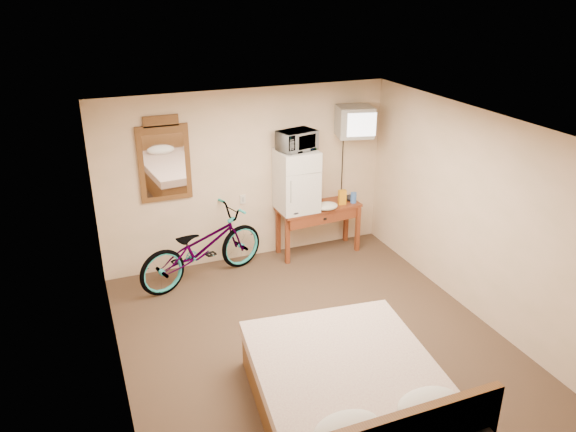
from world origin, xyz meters
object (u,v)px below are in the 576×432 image
Objects in this scene: wall_mirror at (164,160)px; bicycle at (202,247)px; microwave at (297,140)px; crt_television at (355,122)px; mini_fridge at (297,180)px; bed at (354,398)px; blue_cup at (353,198)px; desk at (319,215)px.

bicycle is (0.34, -0.43, -1.14)m from wall_mirror.
crt_television reaches higher than microwave.
wall_mirror reaches higher than mini_fridge.
wall_mirror is 0.49× the size of bed.
bed is at bearing -117.45° from blue_cup.
blue_cup reaches higher than desk.
bicycle reaches higher than desk.
wall_mirror is (-2.69, 0.25, -0.34)m from crt_television.
wall_mirror reaches higher than crt_television.
microwave is at bearing 175.75° from desk.
bed is at bearing -103.78° from mini_fridge.
wall_mirror reaches higher than bicycle.
microwave is at bearing 179.46° from crt_television.
desk is 0.68× the size of bicycle.
bicycle is 0.79× the size of bed.
blue_cup is (0.90, -0.07, -0.37)m from mini_fridge.
crt_television is at bearing -0.53° from mini_fridge.
crt_television is 2.78m from bicycle.
mini_fridge is 0.97m from blue_cup.
bicycle is (-2.35, -0.18, -1.48)m from crt_television.
bicycle is 3.27m from bed.
mini_fridge is at bearing 175.78° from blue_cup.
microwave reaches higher than bed.
wall_mirror is at bearing 174.65° from crt_television.
blue_cup is 0.14× the size of wall_mirror.
crt_television is (0.89, -0.01, 0.78)m from mini_fridge.
bicycle is at bearing -174.90° from desk.
blue_cup is at bearing -79.49° from crt_television.
desk is at bearing -178.01° from crt_television.
bicycle reaches higher than blue_cup.
desk is at bearing -102.52° from bicycle.
microwave is 0.27× the size of bicycle.
desk is at bearing 70.51° from bed.
mini_fridge is at bearing 179.47° from crt_television.
bicycle is at bearing 172.90° from microwave.
bed reaches higher than desk.
desk is at bearing 175.79° from blue_cup.
microwave is 0.80× the size of crt_television.
desk is 2.01× the size of crt_television.
wall_mirror is 4.00m from bed.
desk is 2.40m from wall_mirror.
crt_television reaches higher than bicycle.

